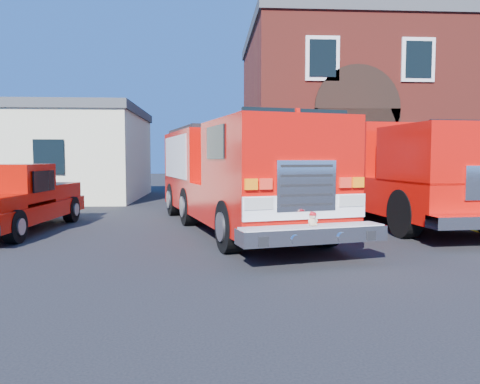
{
  "coord_description": "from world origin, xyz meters",
  "views": [
    {
      "loc": [
        -0.56,
        -10.13,
        1.95
      ],
      "look_at": [
        0.0,
        -1.2,
        1.3
      ],
      "focal_mm": 35.0,
      "sensor_mm": 36.0,
      "label": 1
    }
  ],
  "objects": [
    {
      "name": "ground",
      "position": [
        0.0,
        0.0,
        0.0
      ],
      "size": [
        100.0,
        100.0,
        0.0
      ],
      "primitive_type": "plane",
      "color": "black",
      "rests_on": "ground"
    },
    {
      "name": "parking_stripe_mid",
      "position": [
        6.5,
        4.0,
        0.0
      ],
      "size": [
        0.12,
        3.0,
        0.01
      ],
      "primitive_type": "cube",
      "color": "yellow",
      "rests_on": "ground"
    },
    {
      "name": "parking_stripe_far",
      "position": [
        6.5,
        7.0,
        0.0
      ],
      "size": [
        0.12,
        3.0,
        0.01
      ],
      "primitive_type": "cube",
      "color": "yellow",
      "rests_on": "ground"
    },
    {
      "name": "fire_station",
      "position": [
        8.99,
        13.98,
        4.25
      ],
      "size": [
        15.2,
        10.2,
        8.45
      ],
      "color": "maroon",
      "rests_on": "ground"
    },
    {
      "name": "side_building",
      "position": [
        -9.0,
        13.0,
        2.2
      ],
      "size": [
        10.2,
        8.2,
        4.35
      ],
      "color": "beige",
      "rests_on": "ground"
    },
    {
      "name": "fire_engine",
      "position": [
        0.1,
        2.74,
        1.52
      ],
      "size": [
        4.88,
        9.86,
        2.93
      ],
      "color": "black",
      "rests_on": "ground"
    },
    {
      "name": "pickup_truck",
      "position": [
        -5.78,
        2.55,
        0.85
      ],
      "size": [
        2.29,
        5.59,
        1.8
      ],
      "color": "black",
      "rests_on": "ground"
    },
    {
      "name": "secondary_truck",
      "position": [
        5.04,
        4.15,
        1.62
      ],
      "size": [
        3.74,
        9.41,
        2.98
      ],
      "color": "black",
      "rests_on": "ground"
    }
  ]
}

